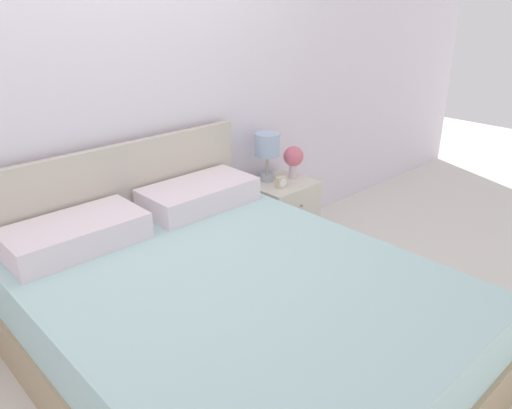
{
  "coord_description": "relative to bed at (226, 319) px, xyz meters",
  "views": [
    {
      "loc": [
        -1.26,
        -2.5,
        1.75
      ],
      "look_at": [
        0.56,
        -0.56,
        0.62
      ],
      "focal_mm": 35.0,
      "sensor_mm": 36.0,
      "label": 1
    }
  ],
  "objects": [
    {
      "name": "bed",
      "position": [
        0.0,
        0.0,
        0.0
      ],
      "size": [
        1.64,
        2.03,
        0.97
      ],
      "color": "tan",
      "rests_on": "ground_plane"
    },
    {
      "name": "alarm_clock",
      "position": [
        1.06,
        0.66,
        0.25
      ],
      "size": [
        0.08,
        0.05,
        0.08
      ],
      "color": "beige",
      "rests_on": "nightstand"
    },
    {
      "name": "ground_plane",
      "position": [
        0.0,
        0.95,
        -0.3
      ],
      "size": [
        12.0,
        12.0,
        0.0
      ],
      "primitive_type": "plane",
      "color": "silver"
    },
    {
      "name": "wall_back",
      "position": [
        0.0,
        1.02,
        1.0
      ],
      "size": [
        8.0,
        0.06,
        2.6
      ],
      "color": "white",
      "rests_on": "ground_plane"
    },
    {
      "name": "table_lamp",
      "position": [
        1.08,
        0.83,
        0.46
      ],
      "size": [
        0.18,
        0.18,
        0.35
      ],
      "color": "#A8B2BC",
      "rests_on": "nightstand"
    },
    {
      "name": "flower_vase",
      "position": [
        1.27,
        0.74,
        0.36
      ],
      "size": [
        0.14,
        0.14,
        0.23
      ],
      "color": "silver",
      "rests_on": "nightstand"
    },
    {
      "name": "nightstand",
      "position": [
        1.13,
        0.73,
        -0.04
      ],
      "size": [
        0.43,
        0.42,
        0.52
      ],
      "color": "silver",
      "rests_on": "ground_plane"
    }
  ]
}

